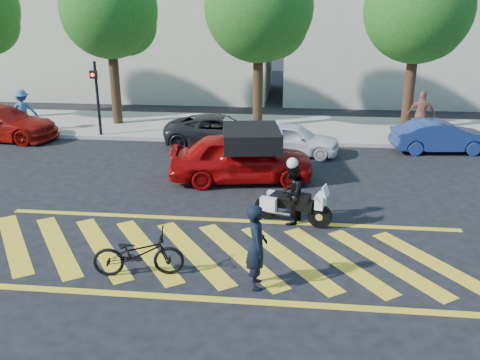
# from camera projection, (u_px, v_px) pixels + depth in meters

# --- Properties ---
(ground) EXTENTS (90.00, 90.00, 0.00)m
(ground) POSITION_uv_depth(u_px,v_px,m) (218.00, 254.00, 11.78)
(ground) COLOR black
(ground) RESTS_ON ground
(sidewalk) EXTENTS (60.00, 5.00, 0.15)m
(sidewalk) POSITION_uv_depth(u_px,v_px,m) (257.00, 128.00, 22.99)
(sidewalk) COLOR #9E998E
(sidewalk) RESTS_ON ground
(crosswalk) EXTENTS (12.33, 4.00, 0.01)m
(crosswalk) POSITION_uv_depth(u_px,v_px,m) (217.00, 253.00, 11.78)
(crosswalk) COLOR yellow
(crosswalk) RESTS_ON ground
(building_left) EXTENTS (16.00, 8.00, 10.00)m
(building_left) POSITION_uv_depth(u_px,v_px,m) (137.00, 9.00, 30.57)
(building_left) COLOR beige
(building_left) RESTS_ON ground
(building_right) EXTENTS (16.00, 8.00, 11.00)m
(building_right) POSITION_uv_depth(u_px,v_px,m) (429.00, 1.00, 28.69)
(building_right) COLOR beige
(building_right) RESTS_ON ground
(tree_left) EXTENTS (4.20, 4.20, 7.26)m
(tree_left) POSITION_uv_depth(u_px,v_px,m) (113.00, 13.00, 22.04)
(tree_left) COLOR black
(tree_left) RESTS_ON ground
(tree_center) EXTENTS (4.60, 4.60, 7.56)m
(tree_center) POSITION_uv_depth(u_px,v_px,m) (262.00, 11.00, 21.35)
(tree_center) COLOR black
(tree_center) RESTS_ON ground
(tree_right) EXTENTS (4.40, 4.40, 7.41)m
(tree_right) POSITION_uv_depth(u_px,v_px,m) (421.00, 13.00, 20.71)
(tree_right) COLOR black
(tree_right) RESTS_ON ground
(signal_pole) EXTENTS (0.28, 0.43, 3.20)m
(signal_pole) POSITION_uv_depth(u_px,v_px,m) (97.00, 93.00, 20.91)
(signal_pole) COLOR black
(signal_pole) RESTS_ON ground
(officer_bike) EXTENTS (0.53, 0.71, 1.79)m
(officer_bike) POSITION_uv_depth(u_px,v_px,m) (257.00, 247.00, 10.16)
(officer_bike) COLOR black
(officer_bike) RESTS_ON ground
(bicycle) EXTENTS (2.00, 0.98, 1.01)m
(bicycle) POSITION_uv_depth(u_px,v_px,m) (138.00, 254.00, 10.71)
(bicycle) COLOR black
(bicycle) RESTS_ON ground
(police_motorcycle) EXTENTS (2.04, 1.02, 0.93)m
(police_motorcycle) POSITION_uv_depth(u_px,v_px,m) (292.00, 205.00, 13.27)
(police_motorcycle) COLOR black
(police_motorcycle) RESTS_ON ground
(officer_moto) EXTENTS (0.85, 0.96, 1.65)m
(officer_moto) POSITION_uv_depth(u_px,v_px,m) (291.00, 193.00, 13.15)
(officer_moto) COLOR black
(officer_moto) RESTS_ON ground
(red_convertible) EXTENTS (4.82, 2.53, 1.56)m
(red_convertible) POSITION_uv_depth(u_px,v_px,m) (241.00, 158.00, 16.26)
(red_convertible) COLOR #9F0707
(red_convertible) RESTS_ON ground
(parked_left) EXTENTS (4.99, 2.43, 1.40)m
(parked_left) POSITION_uv_depth(u_px,v_px,m) (1.00, 123.00, 21.23)
(parked_left) COLOR #940F09
(parked_left) RESTS_ON ground
(parked_mid_left) EXTENTS (4.50, 2.26, 1.22)m
(parked_mid_left) POSITION_uv_depth(u_px,v_px,m) (220.00, 131.00, 20.32)
(parked_mid_left) COLOR black
(parked_mid_left) RESTS_ON ground
(parked_mid_right) EXTENTS (3.71, 1.89, 1.21)m
(parked_mid_right) POSITION_uv_depth(u_px,v_px,m) (292.00, 139.00, 19.15)
(parked_mid_right) COLOR silver
(parked_mid_right) RESTS_ON ground
(parked_right) EXTENTS (3.79, 1.65, 1.21)m
(parked_right) POSITION_uv_depth(u_px,v_px,m) (441.00, 137.00, 19.45)
(parked_right) COLOR navy
(parked_right) RESTS_ON ground
(pedestrian_left) EXTENTS (1.33, 1.10, 1.79)m
(pedestrian_left) POSITION_uv_depth(u_px,v_px,m) (23.00, 110.00, 21.88)
(pedestrian_left) COLOR teal
(pedestrian_left) RESTS_ON sidewalk
(pedestrian_right) EXTENTS (1.19, 0.73, 1.90)m
(pedestrian_right) POSITION_uv_depth(u_px,v_px,m) (421.00, 114.00, 20.93)
(pedestrian_right) COLOR #9C5E46
(pedestrian_right) RESTS_ON sidewalk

